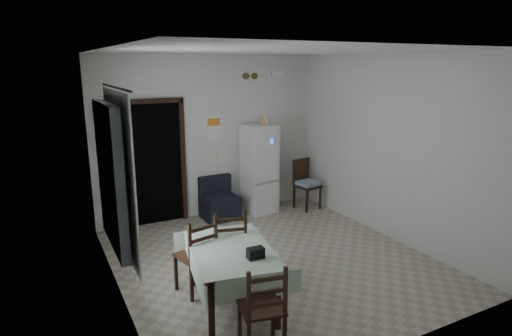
{
  "coord_description": "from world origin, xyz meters",
  "views": [
    {
      "loc": [
        -2.83,
        -4.9,
        2.74
      ],
      "look_at": [
        0.0,
        0.5,
        1.25
      ],
      "focal_mm": 30.0,
      "sensor_mm": 36.0,
      "label": 1
    }
  ],
  "objects_px": {
    "dining_chair_far_right": "(229,244)",
    "dining_chair_near_head": "(262,306)",
    "navy_seat": "(220,198)",
    "corner_chair": "(307,185)",
    "dining_table": "(232,277)",
    "fridge": "(260,169)",
    "dining_chair_far_left": "(196,254)"
  },
  "relations": [
    {
      "from": "fridge",
      "to": "navy_seat",
      "type": "distance_m",
      "value": 0.94
    },
    {
      "from": "fridge",
      "to": "corner_chair",
      "type": "xyz_separation_m",
      "value": [
        0.89,
        -0.29,
        -0.35
      ]
    },
    {
      "from": "fridge",
      "to": "navy_seat",
      "type": "bearing_deg",
      "value": 172.41
    },
    {
      "from": "dining_chair_near_head",
      "to": "dining_table",
      "type": "bearing_deg",
      "value": -83.87
    },
    {
      "from": "corner_chair",
      "to": "dining_table",
      "type": "relative_size",
      "value": 0.7
    },
    {
      "from": "fridge",
      "to": "corner_chair",
      "type": "relative_size",
      "value": 1.74
    },
    {
      "from": "navy_seat",
      "to": "dining_chair_far_right",
      "type": "bearing_deg",
      "value": -111.9
    },
    {
      "from": "navy_seat",
      "to": "dining_chair_far_left",
      "type": "bearing_deg",
      "value": -121.31
    },
    {
      "from": "navy_seat",
      "to": "dining_chair_near_head",
      "type": "xyz_separation_m",
      "value": [
        -1.09,
        -3.61,
        0.1
      ]
    },
    {
      "from": "fridge",
      "to": "corner_chair",
      "type": "bearing_deg",
      "value": -25.69
    },
    {
      "from": "fridge",
      "to": "dining_chair_far_right",
      "type": "bearing_deg",
      "value": -134.1
    },
    {
      "from": "fridge",
      "to": "navy_seat",
      "type": "xyz_separation_m",
      "value": [
        -0.82,
        0.0,
        -0.46
      ]
    },
    {
      "from": "dining_table",
      "to": "navy_seat",
      "type": "bearing_deg",
      "value": 80.53
    },
    {
      "from": "dining_chair_far_right",
      "to": "navy_seat",
      "type": "bearing_deg",
      "value": -95.08
    },
    {
      "from": "navy_seat",
      "to": "corner_chair",
      "type": "relative_size",
      "value": 0.78
    },
    {
      "from": "fridge",
      "to": "corner_chair",
      "type": "height_order",
      "value": "fridge"
    },
    {
      "from": "dining_table",
      "to": "dining_chair_near_head",
      "type": "height_order",
      "value": "dining_chair_near_head"
    },
    {
      "from": "dining_table",
      "to": "corner_chair",
      "type": "bearing_deg",
      "value": 52.76
    },
    {
      "from": "navy_seat",
      "to": "corner_chair",
      "type": "distance_m",
      "value": 1.73
    },
    {
      "from": "corner_chair",
      "to": "dining_chair_near_head",
      "type": "height_order",
      "value": "corner_chair"
    },
    {
      "from": "dining_chair_near_head",
      "to": "dining_chair_far_left",
      "type": "bearing_deg",
      "value": -71.36
    },
    {
      "from": "fridge",
      "to": "navy_seat",
      "type": "relative_size",
      "value": 2.22
    },
    {
      "from": "navy_seat",
      "to": "corner_chair",
      "type": "height_order",
      "value": "corner_chair"
    },
    {
      "from": "dining_table",
      "to": "dining_chair_far_left",
      "type": "relative_size",
      "value": 1.39
    },
    {
      "from": "corner_chair",
      "to": "dining_table",
      "type": "xyz_separation_m",
      "value": [
        -2.72,
        -2.45,
        -0.13
      ]
    },
    {
      "from": "navy_seat",
      "to": "fridge",
      "type": "bearing_deg",
      "value": -1.89
    },
    {
      "from": "dining_table",
      "to": "dining_chair_far_left",
      "type": "bearing_deg",
      "value": 127.87
    },
    {
      "from": "navy_seat",
      "to": "dining_table",
      "type": "xyz_separation_m",
      "value": [
        -1.01,
        -2.74,
        -0.02
      ]
    },
    {
      "from": "fridge",
      "to": "dining_chair_far_right",
      "type": "height_order",
      "value": "fridge"
    },
    {
      "from": "fridge",
      "to": "dining_table",
      "type": "bearing_deg",
      "value": -131.29
    },
    {
      "from": "dining_table",
      "to": "dining_chair_far_left",
      "type": "distance_m",
      "value": 0.57
    },
    {
      "from": "dining_chair_far_right",
      "to": "dining_chair_near_head",
      "type": "bearing_deg",
      "value": 93.21
    }
  ]
}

